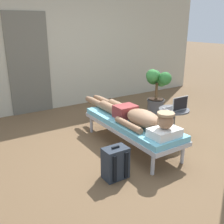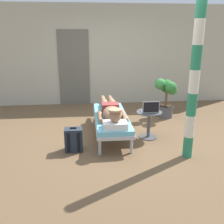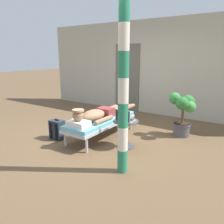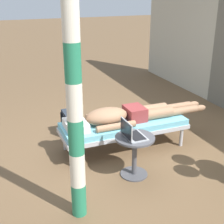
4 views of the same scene
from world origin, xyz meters
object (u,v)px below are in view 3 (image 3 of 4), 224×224
(side_table, at_px, (126,129))
(laptop, at_px, (124,118))
(porch_post, at_px, (123,91))
(lounge_chair, at_px, (101,121))
(potted_plant, at_px, (183,111))
(backpack, at_px, (57,130))
(person_reclining, at_px, (100,114))

(side_table, height_order, laptop, laptop)
(laptop, relative_size, porch_post, 0.13)
(side_table, distance_m, laptop, 0.23)
(lounge_chair, bearing_deg, potted_plant, 35.87)
(backpack, distance_m, potted_plant, 2.69)
(side_table, bearing_deg, person_reclining, 168.78)
(lounge_chair, height_order, person_reclining, person_reclining)
(backpack, bearing_deg, laptop, 15.13)
(person_reclining, xyz_separation_m, side_table, (0.70, -0.14, -0.16))
(lounge_chair, bearing_deg, porch_post, -41.53)
(side_table, distance_m, potted_plant, 1.41)
(laptop, relative_size, backpack, 0.73)
(potted_plant, bearing_deg, person_reclining, -143.21)
(person_reclining, distance_m, side_table, 0.74)
(lounge_chair, relative_size, backpack, 4.26)
(side_table, bearing_deg, backpack, -162.93)
(backpack, distance_m, porch_post, 2.15)
(laptop, xyz_separation_m, backpack, (-1.40, -0.38, -0.39))
(lounge_chair, height_order, porch_post, porch_post)
(person_reclining, height_order, potted_plant, potted_plant)
(laptop, bearing_deg, backpack, -164.87)
(lounge_chair, relative_size, potted_plant, 1.91)
(side_table, bearing_deg, laptop, -90.00)
(laptop, height_order, porch_post, porch_post)
(person_reclining, bearing_deg, side_table, -11.22)
(potted_plant, bearing_deg, porch_post, -97.57)
(side_table, relative_size, laptop, 1.69)
(lounge_chair, xyz_separation_m, laptop, (0.70, -0.23, 0.24))
(laptop, distance_m, porch_post, 1.12)
(laptop, relative_size, potted_plant, 0.33)
(person_reclining, relative_size, side_table, 4.15)
(porch_post, bearing_deg, side_table, 117.72)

